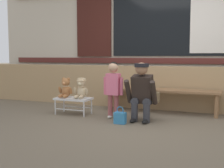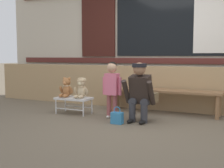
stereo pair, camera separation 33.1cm
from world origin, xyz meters
The scene contains 10 objects.
ground_plane centered at (0.00, 0.00, 0.00)m, with size 60.00×60.00×0.00m, color brown.
brick_low_wall centered at (0.00, 1.43, 0.42)m, with size 8.13×0.25×0.85m, color tan.
shop_facade centered at (0.00, 1.94, 1.77)m, with size 8.30×0.26×3.53m.
wooden_bench_long centered at (0.06, 1.06, 0.37)m, with size 2.10×0.40×0.44m.
small_display_bench centered at (-1.39, 0.33, 0.27)m, with size 0.64×0.36×0.30m.
teddy_bear_plain centered at (-1.55, 0.33, 0.46)m, with size 0.28×0.26×0.36m.
teddy_bear_with_hat centered at (-1.23, 0.33, 0.47)m, with size 0.28×0.27×0.36m.
child_standing centered at (-0.59, 0.28, 0.59)m, with size 0.35×0.18×0.96m.
adult_crouching centered at (-0.07, 0.25, 0.48)m, with size 0.50×0.49×0.95m.
handbag_on_ground centered at (-0.34, -0.06, 0.10)m, with size 0.18×0.11×0.27m.
Camera 2 is at (1.51, -4.13, 1.06)m, focal length 46.90 mm.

